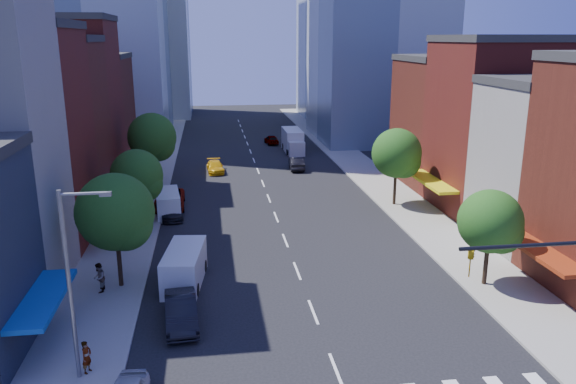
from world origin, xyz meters
The scene contains 26 objects.
ground centered at (0.00, 0.00, 0.00)m, with size 220.00×220.00×0.00m, color black.
sidewalk_left centered at (-12.50, 40.00, 0.07)m, with size 5.00×120.00×0.15m, color gray.
sidewalk_right centered at (12.50, 40.00, 0.07)m, with size 5.00×120.00×0.15m, color gray.
bldg_left_3 centered at (-21.00, 29.00, 7.50)m, with size 12.00×8.00×15.00m, color #572015.
bldg_left_4 centered at (-21.00, 37.50, 8.50)m, with size 12.00×9.00×17.00m, color maroon.
bldg_left_5 centered at (-21.00, 47.00, 6.50)m, with size 12.00×10.00×13.00m, color #572015.
bldg_right_1 centered at (21.00, 15.00, 6.00)m, with size 12.00×8.00×12.00m, color beige.
bldg_right_2 centered at (21.00, 24.00, 7.50)m, with size 12.00×10.00×15.00m, color maroon.
bldg_right_3 centered at (21.00, 34.00, 6.50)m, with size 12.00×10.00×13.00m, color #572015.
streetlight centered at (-11.81, 1.00, 5.28)m, with size 2.25×0.25×9.00m.
tree_left_near centered at (-11.35, 10.92, 4.87)m, with size 4.80×4.80×7.30m.
tree_left_mid centered at (-11.35, 21.92, 4.53)m, with size 4.20×4.20×6.65m.
tree_left_far centered at (-11.35, 35.92, 5.20)m, with size 5.00×5.00×7.75m.
tree_right_near centered at (11.65, 7.92, 4.19)m, with size 4.00×4.00×6.20m.
tree_right_far centered at (11.65, 25.92, 4.86)m, with size 4.60×4.60×7.20m.
parked_car_second centered at (-7.50, 5.57, 0.81)m, with size 1.71×4.89×1.61m, color black.
parked_car_third centered at (-9.50, 28.13, 0.82)m, with size 2.73×5.92×1.65m, color #999999.
parked_car_rear centered at (-9.14, 25.18, 0.66)m, with size 1.84×4.53×1.32m, color black.
cargo_van_near centered at (-7.52, 10.94, 1.16)m, with size 2.87×5.72×2.34m.
cargo_van_far centered at (-9.49, 26.01, 1.05)m, with size 2.50×5.16×2.12m.
taxi centered at (-5.05, 42.02, 0.66)m, with size 1.85×4.56×1.32m, color #DBA30B.
traffic_car_oncoming centered at (4.67, 42.26, 0.76)m, with size 1.61×4.63×1.52m, color black.
traffic_car_far centered at (3.55, 59.22, 0.67)m, with size 1.58×3.92×1.34m, color #999999.
box_truck centered at (5.85, 52.90, 1.45)m, with size 2.40×7.63×3.07m.
pedestrian_near centered at (-11.67, 1.31, 0.95)m, with size 0.59×0.38×1.60m, color #999999.
pedestrian_far centered at (-12.66, 10.20, 1.08)m, with size 0.91×0.71×1.87m, color #999999.
Camera 1 is at (-5.58, -23.01, 15.38)m, focal length 35.00 mm.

